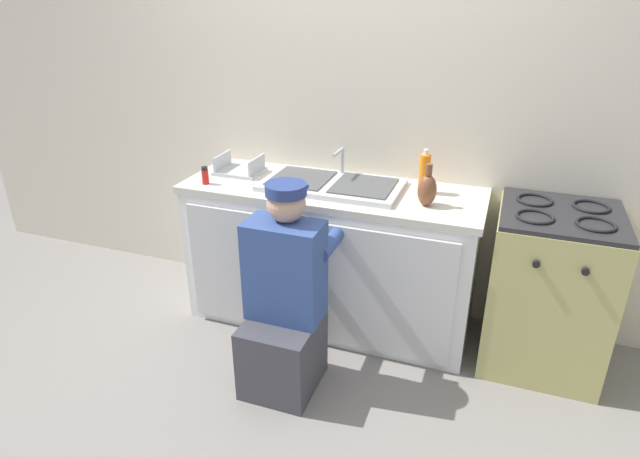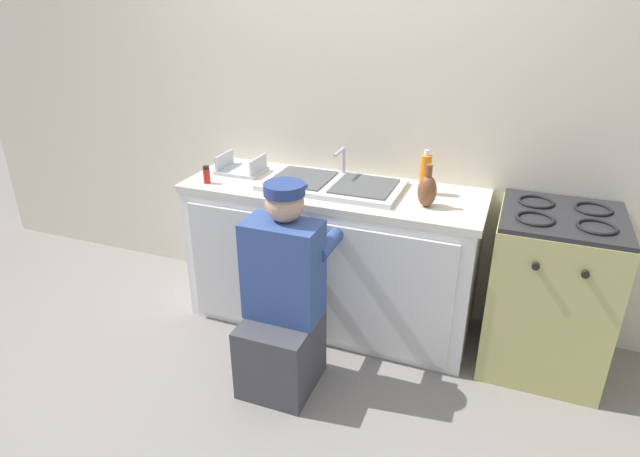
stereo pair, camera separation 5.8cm
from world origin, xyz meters
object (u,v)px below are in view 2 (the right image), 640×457
dish_rack_tray (241,169)px  soap_bottle_orange (425,174)px  sink_double_basin (333,184)px  spice_bottle_red (207,175)px  stove_range (549,292)px  plumber_person (283,306)px  vase_decorative (427,190)px

dish_rack_tray → soap_bottle_orange: 1.14m
sink_double_basin → spice_bottle_red: (-0.72, -0.20, 0.03)m
sink_double_basin → stove_range: size_ratio=0.87×
plumber_person → spice_bottle_red: 0.95m
sink_double_basin → dish_rack_tray: bearing=175.7°
plumber_person → spice_bottle_red: plumber_person is taller
sink_double_basin → stove_range: sink_double_basin is taller
plumber_person → spice_bottle_red: (-0.69, 0.46, 0.48)m
stove_range → spice_bottle_red: 2.02m
vase_decorative → dish_rack_tray: bearing=173.1°
stove_range → soap_bottle_orange: size_ratio=3.67×
soap_bottle_orange → vase_decorative: bearing=-75.3°
sink_double_basin → soap_bottle_orange: (0.51, 0.09, 0.09)m
sink_double_basin → stove_range: (1.24, -0.00, -0.45)m
plumber_person → dish_rack_tray: size_ratio=3.94×
dish_rack_tray → spice_bottle_red: size_ratio=2.67×
plumber_person → sink_double_basin: bearing=87.6°
stove_range → plumber_person: plumber_person is taller
vase_decorative → spice_bottle_red: bearing=-175.4°
stove_range → sink_double_basin: bearing=179.9°
dish_rack_tray → vase_decorative: vase_decorative is taller
spice_bottle_red → sink_double_basin: bearing=15.6°
stove_range → spice_bottle_red: (-1.96, -0.20, 0.48)m
plumber_person → dish_rack_tray: bearing=130.2°
spice_bottle_red → vase_decorative: bearing=4.6°
sink_double_basin → spice_bottle_red: sink_double_basin is taller
sink_double_basin → vase_decorative: bearing=-9.7°
sink_double_basin → soap_bottle_orange: 0.53m
dish_rack_tray → soap_bottle_orange: soap_bottle_orange is taller
sink_double_basin → vase_decorative: (0.56, -0.10, 0.07)m
soap_bottle_orange → plumber_person: bearing=-125.7°
dish_rack_tray → stove_range: bearing=-1.5°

